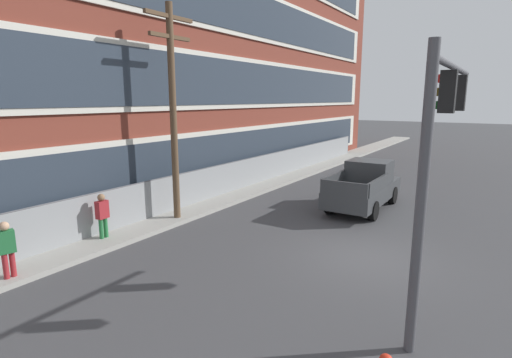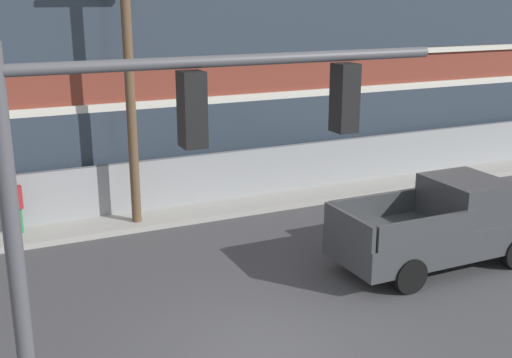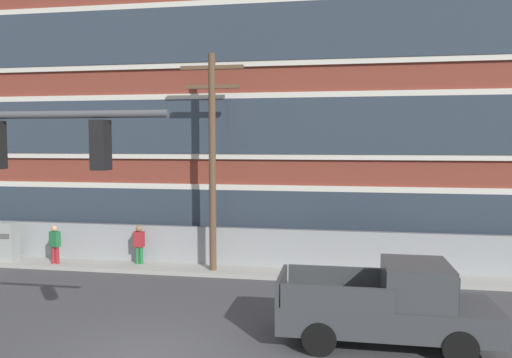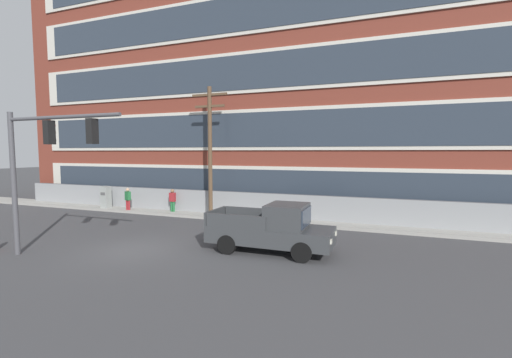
{
  "view_description": "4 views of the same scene",
  "coord_description": "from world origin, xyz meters",
  "px_view_note": "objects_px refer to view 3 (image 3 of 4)",
  "views": [
    {
      "loc": [
        -11.54,
        -3.37,
        4.78
      ],
      "look_at": [
        0.14,
        4.05,
        2.0
      ],
      "focal_mm": 28.0,
      "sensor_mm": 36.0,
      "label": 1
    },
    {
      "loc": [
        -4.46,
        -9.24,
        6.22
      ],
      "look_at": [
        2.22,
        5.03,
        1.71
      ],
      "focal_mm": 45.0,
      "sensor_mm": 36.0,
      "label": 2
    },
    {
      "loc": [
        4.39,
        -10.53,
        4.99
      ],
      "look_at": [
        1.74,
        5.09,
        3.81
      ],
      "focal_mm": 35.0,
      "sensor_mm": 36.0,
      "label": 3
    },
    {
      "loc": [
        9.92,
        -11.59,
        4.2
      ],
      "look_at": [
        3.87,
        4.52,
        2.83
      ],
      "focal_mm": 24.0,
      "sensor_mm": 36.0,
      "label": 4
    }
  ],
  "objects_px": {
    "pickup_truck_dark_grey": "(390,306)",
    "pedestrian_by_fence": "(55,243)",
    "pedestrian_near_cabinet": "(139,244)",
    "utility_pole_near_corner": "(212,154)",
    "electrical_cabinet": "(9,243)"
  },
  "relations": [
    {
      "from": "pickup_truck_dark_grey",
      "to": "pedestrian_near_cabinet",
      "type": "xyz_separation_m",
      "value": [
        -9.08,
        6.06,
        0.01
      ]
    },
    {
      "from": "electrical_cabinet",
      "to": "pedestrian_by_fence",
      "type": "bearing_deg",
      "value": -4.93
    },
    {
      "from": "pickup_truck_dark_grey",
      "to": "electrical_cabinet",
      "type": "relative_size",
      "value": 3.06
    },
    {
      "from": "pedestrian_near_cabinet",
      "to": "pickup_truck_dark_grey",
      "type": "bearing_deg",
      "value": -33.73
    },
    {
      "from": "utility_pole_near_corner",
      "to": "pedestrian_near_cabinet",
      "type": "relative_size",
      "value": 4.86
    },
    {
      "from": "pickup_truck_dark_grey",
      "to": "pedestrian_near_cabinet",
      "type": "relative_size",
      "value": 3.12
    },
    {
      "from": "pickup_truck_dark_grey",
      "to": "electrical_cabinet",
      "type": "bearing_deg",
      "value": 158.49
    },
    {
      "from": "pickup_truck_dark_grey",
      "to": "pedestrian_by_fence",
      "type": "bearing_deg",
      "value": 155.9
    },
    {
      "from": "utility_pole_near_corner",
      "to": "pedestrian_near_cabinet",
      "type": "distance_m",
      "value": 4.76
    },
    {
      "from": "pickup_truck_dark_grey",
      "to": "electrical_cabinet",
      "type": "distance_m",
      "value": 15.61
    },
    {
      "from": "electrical_cabinet",
      "to": "pedestrian_near_cabinet",
      "type": "relative_size",
      "value": 1.02
    },
    {
      "from": "utility_pole_near_corner",
      "to": "pedestrian_by_fence",
      "type": "xyz_separation_m",
      "value": [
        -6.42,
        -0.12,
        -3.57
      ]
    },
    {
      "from": "pickup_truck_dark_grey",
      "to": "utility_pole_near_corner",
      "type": "height_order",
      "value": "utility_pole_near_corner"
    },
    {
      "from": "pickup_truck_dark_grey",
      "to": "utility_pole_near_corner",
      "type": "bearing_deg",
      "value": 136.51
    },
    {
      "from": "utility_pole_near_corner",
      "to": "pedestrian_near_cabinet",
      "type": "height_order",
      "value": "utility_pole_near_corner"
    }
  ]
}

